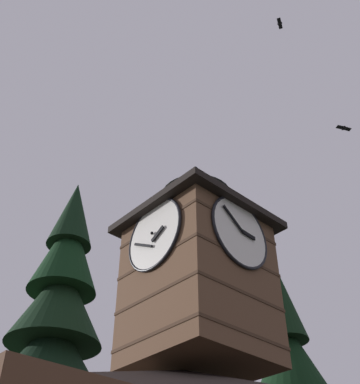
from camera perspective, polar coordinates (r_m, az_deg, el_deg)
The scene contains 3 objects.
clock_tower at distance 16.42m, azimuth 2.07°, elevation -8.91°, with size 4.36×4.36×7.62m.
flying_bird_high at distance 20.10m, azimuth 11.22°, elevation 18.19°, with size 0.48×0.34×0.11m.
flying_bird_low at distance 23.10m, azimuth 18.01°, elevation 6.89°, with size 0.69×0.45×0.14m.
Camera 1 is at (9.88, 8.48, 1.67)m, focal length 47.15 mm.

